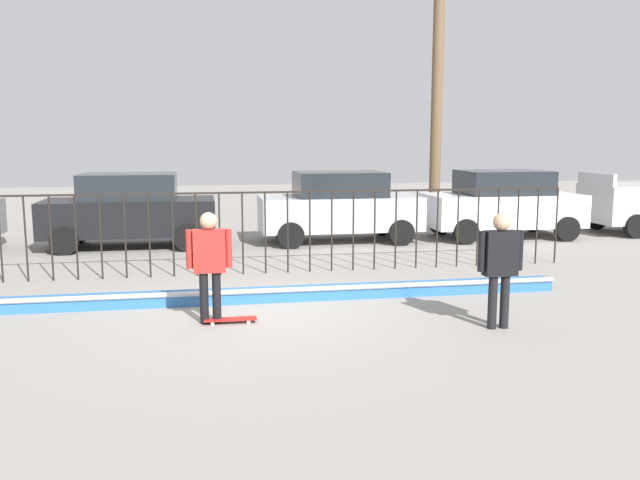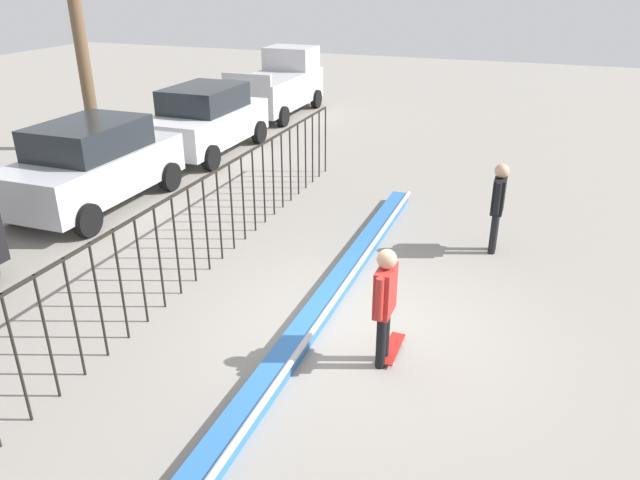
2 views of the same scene
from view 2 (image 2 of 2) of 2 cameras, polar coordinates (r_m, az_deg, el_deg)
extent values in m
plane|color=gray|center=(9.11, 3.63, -8.29)|extent=(60.00, 60.00, 0.00)
cube|color=#2D6BB7|center=(9.23, -0.35, -6.96)|extent=(11.00, 0.36, 0.22)
cylinder|color=#B2B2B7|center=(9.12, 0.72, -6.57)|extent=(11.00, 0.09, 0.09)
cylinder|color=black|center=(7.75, -26.67, -10.08)|extent=(0.04, 0.04, 1.71)
cylinder|color=black|center=(8.00, -24.32, -8.45)|extent=(0.04, 0.04, 1.71)
cylinder|color=black|center=(8.28, -22.15, -6.91)|extent=(0.04, 0.04, 1.71)
cylinder|color=black|center=(8.57, -20.13, -5.47)|extent=(0.04, 0.04, 1.71)
cylinder|color=black|center=(8.88, -18.26, -4.12)|extent=(0.04, 0.04, 1.71)
cylinder|color=black|center=(9.20, -16.52, -2.85)|extent=(0.04, 0.04, 1.71)
cylinder|color=black|center=(9.54, -14.90, -1.68)|extent=(0.04, 0.04, 1.71)
cylinder|color=black|center=(9.88, -13.40, -0.58)|extent=(0.04, 0.04, 1.71)
cylinder|color=black|center=(10.23, -12.00, 0.45)|extent=(0.04, 0.04, 1.71)
cylinder|color=black|center=(10.60, -10.69, 1.40)|extent=(0.04, 0.04, 1.71)
cylinder|color=black|center=(10.97, -9.47, 2.30)|extent=(0.04, 0.04, 1.71)
cylinder|color=black|center=(11.34, -8.33, 3.13)|extent=(0.04, 0.04, 1.71)
cylinder|color=black|center=(11.73, -7.27, 3.90)|extent=(0.04, 0.04, 1.71)
cylinder|color=black|center=(12.12, -6.26, 4.63)|extent=(0.04, 0.04, 1.71)
cylinder|color=black|center=(12.51, -5.32, 5.31)|extent=(0.04, 0.04, 1.71)
cylinder|color=black|center=(12.91, -4.44, 5.94)|extent=(0.04, 0.04, 1.71)
cylinder|color=black|center=(13.31, -3.60, 6.54)|extent=(0.04, 0.04, 1.71)
cylinder|color=black|center=(13.72, -2.82, 7.10)|extent=(0.04, 0.04, 1.71)
cylinder|color=black|center=(14.13, -2.08, 7.62)|extent=(0.04, 0.04, 1.71)
cylinder|color=black|center=(14.55, -1.38, 8.12)|extent=(0.04, 0.04, 1.71)
cylinder|color=black|center=(14.97, -0.71, 8.58)|extent=(0.04, 0.04, 1.71)
cylinder|color=black|center=(15.39, -0.08, 9.02)|extent=(0.04, 0.04, 1.71)
cylinder|color=black|center=(15.81, 0.51, 9.44)|extent=(0.04, 0.04, 1.71)
cube|color=black|center=(9.57, -13.88, 3.97)|extent=(14.00, 0.04, 0.04)
cylinder|color=black|center=(8.12, 5.78, -9.54)|extent=(0.13, 0.13, 0.79)
cylinder|color=black|center=(8.27, 6.12, -8.85)|extent=(0.13, 0.13, 0.79)
cube|color=#B22823|center=(7.82, 6.18, -4.79)|extent=(0.48, 0.21, 0.65)
sphere|color=tan|center=(7.61, 6.33, -1.80)|extent=(0.26, 0.26, 0.26)
cylinder|color=#B22823|center=(7.56, 5.63, -5.57)|extent=(0.10, 0.10, 0.58)
cylinder|color=#B22823|center=(8.06, 6.71, -3.63)|extent=(0.10, 0.10, 0.58)
cube|color=#A51E19|center=(8.60, 6.80, -10.10)|extent=(0.80, 0.20, 0.02)
cylinder|color=silver|center=(8.85, 6.75, -9.28)|extent=(0.05, 0.03, 0.05)
cylinder|color=silver|center=(8.83, 7.70, -9.44)|extent=(0.05, 0.03, 0.05)
cylinder|color=silver|center=(8.42, 5.83, -11.20)|extent=(0.05, 0.03, 0.05)
cylinder|color=silver|center=(8.39, 6.84, -11.38)|extent=(0.05, 0.03, 0.05)
cylinder|color=black|center=(11.66, 16.06, 0.58)|extent=(0.13, 0.13, 0.80)
cylinder|color=black|center=(11.84, 16.14, 0.92)|extent=(0.13, 0.13, 0.80)
cube|color=black|center=(11.49, 16.51, 4.08)|extent=(0.49, 0.21, 0.66)
sphere|color=tan|center=(11.35, 16.79, 6.26)|extent=(0.26, 0.26, 0.26)
cylinder|color=black|center=(11.20, 16.40, 3.77)|extent=(0.10, 0.10, 0.59)
cylinder|color=black|center=(11.76, 16.66, 4.70)|extent=(0.10, 0.10, 0.59)
cube|color=#B7BABF|center=(14.32, -20.55, 6.03)|extent=(4.30, 1.90, 0.90)
cube|color=#1E2328|center=(14.11, -21.01, 9.03)|extent=(2.37, 1.71, 0.66)
cylinder|color=black|center=(16.10, -19.65, 6.39)|extent=(0.68, 0.22, 0.68)
cylinder|color=black|center=(14.99, -13.97, 5.82)|extent=(0.68, 0.22, 0.68)
cylinder|color=black|center=(14.12, -26.97, 2.70)|extent=(0.68, 0.22, 0.68)
cylinder|color=black|center=(12.83, -21.09, 1.77)|extent=(0.68, 0.22, 0.68)
cube|color=silver|center=(17.89, -10.68, 10.57)|extent=(4.30, 1.90, 0.90)
cube|color=#1E2328|center=(17.73, -10.87, 13.01)|extent=(2.37, 1.71, 0.66)
cylinder|color=black|center=(19.69, -10.84, 10.44)|extent=(0.68, 0.22, 0.68)
cylinder|color=black|center=(18.81, -5.77, 10.10)|extent=(0.68, 0.22, 0.68)
cylinder|color=black|center=(17.34, -15.74, 8.10)|extent=(0.68, 0.22, 0.68)
cylinder|color=black|center=(16.32, -10.24, 7.65)|extent=(0.68, 0.22, 0.68)
cube|color=#B7B7BC|center=(22.53, -4.16, 13.93)|extent=(4.70, 1.90, 1.10)
cube|color=#B7B7BC|center=(23.70, -2.74, 16.80)|extent=(1.50, 1.75, 0.80)
cube|color=#B7B7BC|center=(20.38, -6.95, 14.82)|extent=(0.12, 1.75, 0.36)
cylinder|color=black|center=(24.45, -4.64, 13.42)|extent=(0.68, 0.22, 0.68)
cylinder|color=black|center=(23.73, -0.35, 13.16)|extent=(0.68, 0.22, 0.68)
cylinder|color=black|center=(21.65, -8.23, 11.85)|extent=(0.68, 0.22, 0.68)
cylinder|color=black|center=(20.83, -3.52, 11.56)|extent=(0.68, 0.22, 0.68)
cylinder|color=brown|center=(18.73, -22.10, 19.70)|extent=(0.36, 0.36, 7.89)
camera|label=1|loc=(10.79, 68.86, -3.05)|focal=36.95mm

